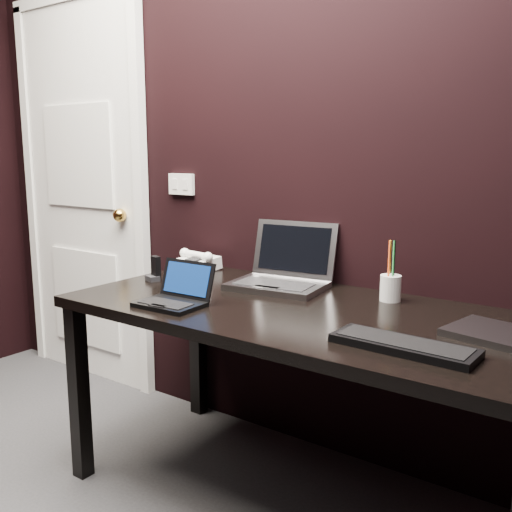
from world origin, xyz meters
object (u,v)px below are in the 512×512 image
Objects in this scene: netbook at (175,297)px; closed_laptop at (504,336)px; door at (83,194)px; silver_laptop at (282,275)px; pen_cup at (390,287)px; desk at (303,330)px; mobile_phone at (155,271)px; ext_keyboard at (403,345)px; desk_phone at (197,262)px.

netbook is 0.69× the size of closed_laptop.
netbook is (1.26, -0.60, -0.27)m from door.
netbook is 0.59× the size of silver_laptop.
pen_cup is (1.85, -0.11, -0.25)m from door.
pen_cup is (0.21, 0.27, 0.13)m from desk.
desk is 0.74m from mobile_phone.
ext_keyboard is at bearing -32.51° from silver_laptop.
desk_phone is at bearing 179.30° from pen_cup.
closed_laptop is at bearing -11.32° from silver_laptop.
pen_cup reaches higher than desk.
desk is at bearing -20.82° from desk_phone.
desk_phone is at bearing 157.59° from ext_keyboard.
silver_laptop is (-0.23, 0.22, 0.13)m from desk.
silver_laptop is at bearing 23.55° from mobile_phone.
desk is at bearing 30.47° from netbook.
ext_keyboard reaches higher than closed_laptop.
pen_cup reaches higher than mobile_phone.
closed_laptop is (2.29, -0.33, -0.29)m from door.
ext_keyboard is 0.33m from closed_laptop.
desk_phone is 0.27m from mobile_phone.
closed_laptop is 1.62× the size of desk_phone.
mobile_phone reaches higher than desk_phone.
desk is (1.65, -0.38, -0.38)m from door.
netbook is 1.07m from closed_laptop.
netbook is at bearing -109.00° from silver_laptop.
mobile_phone is 0.97m from pen_cup.
desk_phone is 2.04× the size of mobile_phone.
silver_laptop is at bearing 71.00° from netbook.
pen_cup is at bearing 39.75° from netbook.
closed_laptop is at bearing 1.69° from mobile_phone.
desk_phone reaches higher than ext_keyboard.
silver_laptop is 3.88× the size of mobile_phone.
silver_laptop is at bearing 136.18° from desk.
door is 6.32× the size of closed_laptop.
pen_cup is at bearing 5.42° from silver_laptop.
desk_phone is 0.94m from pen_cup.
ext_keyboard is 1.91× the size of desk_phone.
door is 5.36× the size of ext_keyboard.
mobile_phone is (0.00, -0.27, 0.00)m from desk_phone.
ext_keyboard is at bearing -15.52° from door.
door is at bearing 154.33° from netbook.
desk_phone is at bearing 170.54° from closed_laptop.
desk is at bearing -175.64° from closed_laptop.
door is at bearing 173.94° from desk_phone.
desk is 4.26× the size of ext_keyboard.
desk is 7.24× the size of netbook.
door is at bearing 171.90° from closed_laptop.
silver_laptop is at bearing -6.08° from door.
mobile_phone is 0.46× the size of pen_cup.
ext_keyboard is (0.67, -0.43, -0.04)m from silver_laptop.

